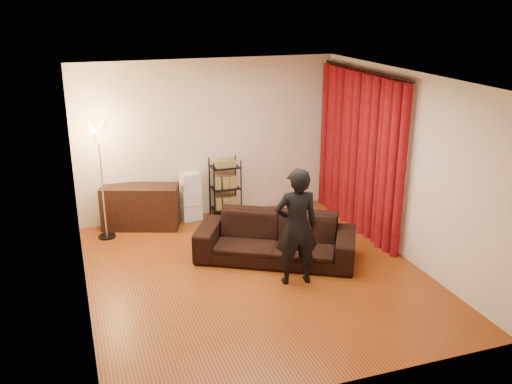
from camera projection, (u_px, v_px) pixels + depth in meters
name	position (u px, v px, depth m)	size (l,w,h in m)	color
floor	(256.00, 274.00, 7.91)	(5.00, 5.00, 0.00)	brown
ceiling	(256.00, 78.00, 7.03)	(5.00, 5.00, 0.00)	white
wall_back	(209.00, 139.00, 9.71)	(5.00, 5.00, 0.00)	beige
wall_front	(344.00, 261.00, 5.23)	(5.00, 5.00, 0.00)	beige
wall_left	(78.00, 201.00, 6.78)	(5.00, 5.00, 0.00)	beige
wall_right	(405.00, 166.00, 8.16)	(5.00, 5.00, 0.00)	beige
curtain_rod	(365.00, 70.00, 8.73)	(0.04, 0.04, 2.65)	black
curtain	(359.00, 153.00, 9.15)	(0.22, 2.65, 2.55)	maroon
sofa	(276.00, 238.00, 8.26)	(2.28, 0.89, 0.66)	black
person	(296.00, 227.00, 7.45)	(0.59, 0.38, 1.60)	black
media_cabinet	(141.00, 207.00, 9.40)	(1.24, 0.47, 0.72)	black
storage_boxes	(190.00, 196.00, 9.72)	(0.34, 0.27, 0.84)	silver
wire_shelf	(225.00, 188.00, 9.84)	(0.47, 0.33, 1.04)	black
floor_lamp	(102.00, 182.00, 8.82)	(0.34, 0.34, 1.87)	silver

